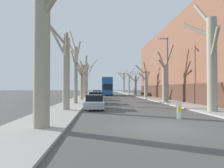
{
  "coord_description": "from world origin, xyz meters",
  "views": [
    {
      "loc": [
        -3.13,
        -9.62,
        1.94
      ],
      "look_at": [
        -0.21,
        35.89,
        2.8
      ],
      "focal_mm": 32.0,
      "sensor_mm": 36.0,
      "label": 1
    }
  ],
  "objects_px": {
    "street_tree_right_2": "(146,82)",
    "traffic_bollard": "(179,110)",
    "parked_car_1": "(96,98)",
    "street_tree_left_3": "(82,80)",
    "street_tree_right_5": "(124,82)",
    "street_tree_left_0": "(44,44)",
    "street_tree_left_5": "(87,78)",
    "street_tree_right_0": "(211,60)",
    "street_tree_right_1": "(165,80)",
    "street_tree_left_4": "(85,79)",
    "street_tree_right_3": "(135,83)",
    "street_tree_left_2": "(75,70)",
    "parked_car_3": "(97,94)",
    "double_decker_bus": "(107,86)",
    "parked_car_2": "(96,96)",
    "parked_car_0": "(94,102)",
    "street_tree_left_1": "(66,70)",
    "street_tree_right_4": "(129,83)",
    "lamp_post": "(167,67)"
  },
  "relations": [
    {
      "from": "street_tree_right_1",
      "to": "street_tree_right_5",
      "type": "distance_m",
      "value": 45.66
    },
    {
      "from": "parked_car_0",
      "to": "parked_car_1",
      "type": "xyz_separation_m",
      "value": [
        0.0,
        6.18,
        0.06
      ]
    },
    {
      "from": "parked_car_1",
      "to": "street_tree_left_3",
      "type": "bearing_deg",
      "value": 109.7
    },
    {
      "from": "street_tree_left_0",
      "to": "parked_car_1",
      "type": "distance_m",
      "value": 15.55
    },
    {
      "from": "street_tree_right_2",
      "to": "parked_car_2",
      "type": "height_order",
      "value": "street_tree_right_2"
    },
    {
      "from": "parked_car_0",
      "to": "parked_car_2",
      "type": "height_order",
      "value": "parked_car_2"
    },
    {
      "from": "street_tree_left_0",
      "to": "parked_car_3",
      "type": "xyz_separation_m",
      "value": [
        2.1,
        28.38,
        -3.25
      ]
    },
    {
      "from": "parked_car_0",
      "to": "traffic_bollard",
      "type": "height_order",
      "value": "parked_car_0"
    },
    {
      "from": "street_tree_right_5",
      "to": "parked_car_2",
      "type": "relative_size",
      "value": 1.92
    },
    {
      "from": "street_tree_right_1",
      "to": "street_tree_right_2",
      "type": "bearing_deg",
      "value": 89.14
    },
    {
      "from": "street_tree_left_2",
      "to": "double_decker_bus",
      "type": "xyz_separation_m",
      "value": [
        4.72,
        27.13,
        -1.48
      ]
    },
    {
      "from": "double_decker_bus",
      "to": "lamp_post",
      "type": "height_order",
      "value": "lamp_post"
    },
    {
      "from": "street_tree_left_4",
      "to": "street_tree_left_5",
      "type": "xyz_separation_m",
      "value": [
        -0.03,
        6.53,
        0.45
      ]
    },
    {
      "from": "street_tree_right_2",
      "to": "traffic_bollard",
      "type": "distance_m",
      "value": 26.03
    },
    {
      "from": "double_decker_bus",
      "to": "parked_car_1",
      "type": "xyz_separation_m",
      "value": [
        -2.33,
        -26.39,
        -1.82
      ]
    },
    {
      "from": "street_tree_right_5",
      "to": "street_tree_left_0",
      "type": "bearing_deg",
      "value": -100.41
    },
    {
      "from": "street_tree_left_1",
      "to": "street_tree_right_2",
      "type": "height_order",
      "value": "street_tree_left_1"
    },
    {
      "from": "street_tree_left_2",
      "to": "street_tree_right_4",
      "type": "relative_size",
      "value": 1.14
    },
    {
      "from": "parked_car_2",
      "to": "lamp_post",
      "type": "height_order",
      "value": "lamp_post"
    },
    {
      "from": "street_tree_left_0",
      "to": "street_tree_right_4",
      "type": "height_order",
      "value": "street_tree_left_0"
    },
    {
      "from": "parked_car_2",
      "to": "street_tree_left_0",
      "type": "bearing_deg",
      "value": -95.49
    },
    {
      "from": "street_tree_left_3",
      "to": "street_tree_right_4",
      "type": "distance_m",
      "value": 31.58
    },
    {
      "from": "street_tree_left_4",
      "to": "street_tree_right_1",
      "type": "height_order",
      "value": "street_tree_left_4"
    },
    {
      "from": "street_tree_right_0",
      "to": "street_tree_right_4",
      "type": "relative_size",
      "value": 1.15
    },
    {
      "from": "street_tree_left_3",
      "to": "parked_car_3",
      "type": "xyz_separation_m",
      "value": [
        2.26,
        7.02,
        -2.47
      ]
    },
    {
      "from": "street_tree_left_4",
      "to": "parked_car_3",
      "type": "xyz_separation_m",
      "value": [
        2.26,
        -0.68,
        -2.94
      ]
    },
    {
      "from": "street_tree_left_4",
      "to": "parked_car_2",
      "type": "height_order",
      "value": "street_tree_left_4"
    },
    {
      "from": "parked_car_2",
      "to": "parked_car_3",
      "type": "relative_size",
      "value": 1.03
    },
    {
      "from": "parked_car_0",
      "to": "traffic_bollard",
      "type": "relative_size",
      "value": 3.73
    },
    {
      "from": "traffic_bollard",
      "to": "street_tree_right_4",
      "type": "bearing_deg",
      "value": 85.01
    },
    {
      "from": "street_tree_right_4",
      "to": "street_tree_right_5",
      "type": "relative_size",
      "value": 0.93
    },
    {
      "from": "street_tree_left_1",
      "to": "street_tree_right_3",
      "type": "height_order",
      "value": "street_tree_left_1"
    },
    {
      "from": "street_tree_right_2",
      "to": "traffic_bollard",
      "type": "height_order",
      "value": "street_tree_right_2"
    },
    {
      "from": "street_tree_left_1",
      "to": "double_decker_bus",
      "type": "bearing_deg",
      "value": 82.14
    },
    {
      "from": "lamp_post",
      "to": "street_tree_right_5",
      "type": "bearing_deg",
      "value": 89.1
    },
    {
      "from": "street_tree_left_4",
      "to": "parked_car_1",
      "type": "bearing_deg",
      "value": -80.85
    },
    {
      "from": "street_tree_right_0",
      "to": "parked_car_2",
      "type": "xyz_separation_m",
      "value": [
        -9.13,
        16.27,
        -3.43
      ]
    },
    {
      "from": "street_tree_right_2",
      "to": "street_tree_right_4",
      "type": "height_order",
      "value": "street_tree_right_4"
    },
    {
      "from": "street_tree_left_5",
      "to": "street_tree_right_5",
      "type": "xyz_separation_m",
      "value": [
        11.63,
        26.73,
        0.08
      ]
    },
    {
      "from": "street_tree_left_3",
      "to": "street_tree_right_1",
      "type": "relative_size",
      "value": 0.88
    },
    {
      "from": "street_tree_left_0",
      "to": "parked_car_0",
      "type": "bearing_deg",
      "value": 76.66
    },
    {
      "from": "street_tree_left_2",
      "to": "street_tree_right_1",
      "type": "height_order",
      "value": "street_tree_left_2"
    },
    {
      "from": "street_tree_right_4",
      "to": "street_tree_right_5",
      "type": "bearing_deg",
      "value": 91.19
    },
    {
      "from": "street_tree_right_1",
      "to": "parked_car_1",
      "type": "height_order",
      "value": "street_tree_right_1"
    },
    {
      "from": "street_tree_left_0",
      "to": "parked_car_2",
      "type": "height_order",
      "value": "street_tree_left_0"
    },
    {
      "from": "street_tree_right_5",
      "to": "parked_car_3",
      "type": "height_order",
      "value": "street_tree_right_5"
    },
    {
      "from": "street_tree_right_3",
      "to": "street_tree_left_2",
      "type": "bearing_deg",
      "value": -114.75
    },
    {
      "from": "street_tree_right_4",
      "to": "double_decker_bus",
      "type": "relative_size",
      "value": 0.76
    },
    {
      "from": "street_tree_right_3",
      "to": "street_tree_right_2",
      "type": "bearing_deg",
      "value": -90.54
    },
    {
      "from": "street_tree_left_5",
      "to": "street_tree_right_0",
      "type": "relative_size",
      "value": 0.89
    }
  ]
}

